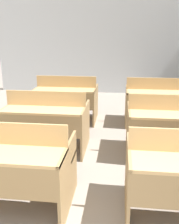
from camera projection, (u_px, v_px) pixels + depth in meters
The scene contains 6 objects.
wall_back at pixel (106, 38), 7.23m from camera, with size 6.25×0.06×3.06m.
bench_front_left at pixel (10, 164), 2.53m from camera, with size 1.16×0.81×0.89m.
bench_second_left at pixel (47, 120), 3.82m from camera, with size 1.16×0.81×0.89m.
bench_second_right at pixel (170, 125), 3.60m from camera, with size 1.16×0.81×0.89m.
bench_third_left at pixel (67, 98), 5.10m from camera, with size 1.16×0.81×0.89m.
bench_third_right at pixel (157, 101), 4.89m from camera, with size 1.16×0.81×0.89m.
Camera 1 is at (0.42, -0.59, 1.68)m, focal length 42.00 mm.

